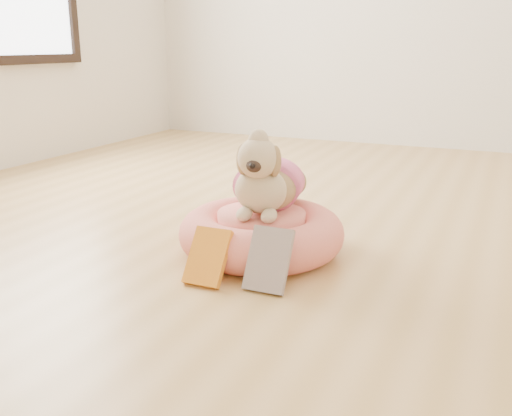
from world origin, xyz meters
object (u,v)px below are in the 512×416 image
at_px(pet_bed, 261,233).
at_px(book_yellow, 208,257).
at_px(dog, 266,167).
at_px(book_white, 269,260).

distance_m(pet_bed, book_yellow, 0.33).
relative_size(pet_bed, book_yellow, 3.16).
relative_size(dog, book_white, 2.12).
distance_m(book_yellow, book_white, 0.21).
distance_m(pet_bed, book_white, 0.33).
bearing_deg(book_yellow, pet_bed, 80.26).
xyz_separation_m(pet_bed, book_white, (0.15, -0.29, 0.02)).
bearing_deg(dog, pet_bed, -111.75).
xyz_separation_m(pet_bed, book_yellow, (-0.05, -0.33, 0.01)).
xyz_separation_m(dog, book_white, (0.15, -0.32, -0.23)).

